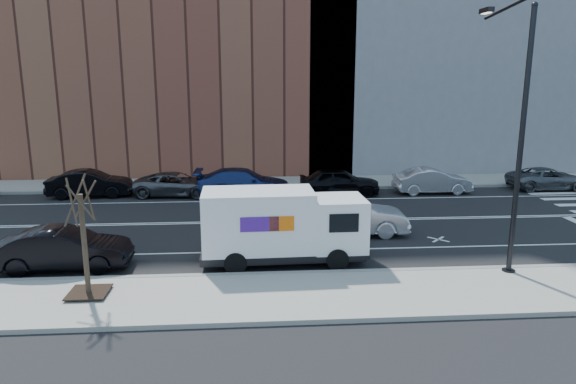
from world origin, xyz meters
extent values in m
plane|color=black|center=(0.00, 0.00, 0.00)|extent=(120.00, 120.00, 0.00)
cube|color=gray|center=(0.00, -8.80, 0.07)|extent=(44.00, 3.60, 0.15)
cube|color=gray|center=(0.00, 8.80, 0.07)|extent=(44.00, 3.60, 0.15)
cube|color=gray|center=(0.00, -7.00, 0.08)|extent=(44.00, 0.25, 0.17)
cube|color=gray|center=(0.00, 7.00, 0.08)|extent=(44.00, 0.25, 0.17)
cube|color=brown|center=(-8.00, 15.60, 11.00)|extent=(26.00, 10.00, 22.00)
cylinder|color=black|center=(7.00, -7.40, 4.50)|extent=(0.18, 0.18, 9.00)
cylinder|color=black|center=(7.00, -7.40, 0.10)|extent=(0.44, 0.44, 0.20)
sphere|color=black|center=(7.00, -7.40, 8.95)|extent=(0.20, 0.20, 0.20)
cylinder|color=black|center=(7.00, -5.70, 9.10)|extent=(0.11, 3.49, 0.48)
cube|color=black|center=(7.00, -4.00, 9.20)|extent=(0.25, 0.80, 0.18)
cube|color=#FFF2CC|center=(7.00, -4.00, 9.10)|extent=(0.18, 0.55, 0.03)
cube|color=black|center=(-7.00, -8.40, 0.23)|extent=(1.20, 1.20, 0.04)
cylinder|color=#382B1E|center=(-7.00, -8.40, 1.75)|extent=(0.16, 0.16, 3.20)
cylinder|color=#382B1E|center=(-6.75, -8.40, 3.15)|extent=(0.06, 0.80, 1.44)
cylinder|color=#382B1E|center=(-6.92, -8.16, 3.15)|extent=(0.81, 0.31, 1.19)
cylinder|color=#382B1E|center=(-7.20, -8.25, 3.15)|extent=(0.58, 0.76, 1.50)
cylinder|color=#382B1E|center=(-7.20, -8.55, 3.15)|extent=(0.47, 0.61, 1.37)
cylinder|color=#382B1E|center=(-6.92, -8.64, 3.15)|extent=(0.72, 0.29, 1.13)
cube|color=black|center=(-0.82, -5.60, 0.43)|extent=(5.97, 2.18, 0.29)
cube|color=white|center=(1.28, -5.54, 1.48)|extent=(1.97, 2.11, 1.91)
cube|color=black|center=(2.25, -5.51, 1.77)|extent=(0.11, 1.77, 0.91)
cube|color=black|center=(1.31, -6.58, 1.77)|extent=(1.05, 0.07, 0.67)
cube|color=black|center=(1.25, -4.50, 1.77)|extent=(1.05, 0.07, 0.67)
cube|color=black|center=(2.21, -5.51, 0.52)|extent=(0.20, 1.91, 0.33)
cube|color=white|center=(-1.68, -5.63, 1.67)|extent=(4.07, 2.22, 2.19)
cube|color=#47198C|center=(-1.65, -6.69, 1.81)|extent=(1.34, 0.06, 0.52)
cube|color=orange|center=(-0.88, -6.67, 1.81)|extent=(0.86, 0.04, 0.52)
cube|color=#47198C|center=(-1.71, -4.56, 1.81)|extent=(1.34, 0.06, 0.52)
cube|color=orange|center=(-0.95, -4.53, 1.81)|extent=(0.86, 0.04, 0.52)
cylinder|color=black|center=(1.12, -6.50, 0.40)|extent=(0.81, 0.29, 0.80)
cylinder|color=black|center=(1.06, -4.59, 0.40)|extent=(0.81, 0.29, 0.80)
cylinder|color=black|center=(-2.51, -6.61, 0.40)|extent=(0.81, 0.29, 0.80)
cylinder|color=black|center=(-2.56, -4.70, 0.40)|extent=(0.81, 0.29, 0.80)
imported|color=black|center=(-11.20, 5.99, 0.77)|extent=(4.80, 1.96, 1.55)
imported|color=#4B4D53|center=(-6.28, 5.94, 0.68)|extent=(5.01, 2.60, 1.35)
imported|color=navy|center=(-2.40, 5.58, 0.80)|extent=(5.56, 2.34, 1.60)
imported|color=black|center=(3.20, 5.45, 0.80)|extent=(4.78, 2.07, 1.61)
imported|color=#B8B7BC|center=(8.80, 5.51, 0.74)|extent=(4.55, 1.68, 1.49)
imported|color=#54575C|center=(16.31, 6.10, 0.67)|extent=(4.79, 2.22, 1.33)
imported|color=silver|center=(2.35, -2.28, 0.83)|extent=(5.09, 1.92, 1.66)
imported|color=black|center=(-8.61, -5.73, 0.76)|extent=(4.67, 1.81, 1.52)
camera|label=1|loc=(-1.87, -23.66, 6.74)|focal=32.00mm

